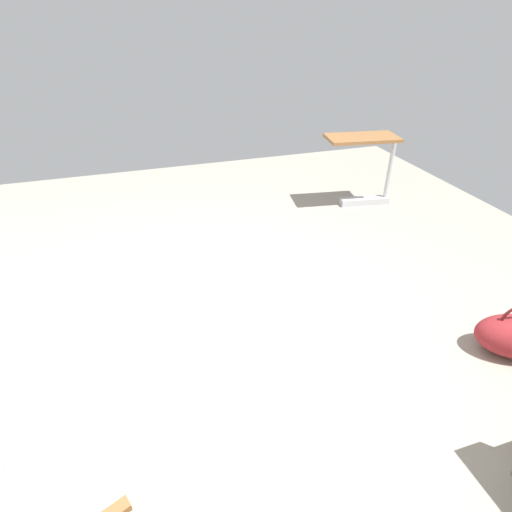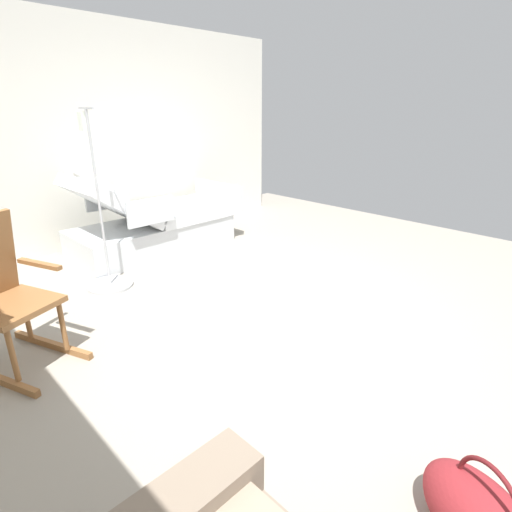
% 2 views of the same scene
% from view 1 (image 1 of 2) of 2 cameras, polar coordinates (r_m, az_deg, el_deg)
% --- Properties ---
extents(ground_plane, '(7.35, 7.35, 0.00)m').
position_cam_1_polar(ground_plane, '(3.17, -5.19, -9.44)').
color(ground_plane, gray).
extents(overbed_table, '(0.87, 0.52, 0.84)m').
position_cam_1_polar(overbed_table, '(4.98, 15.22, 12.66)').
color(overbed_table, '#B2B5BA').
rests_on(overbed_table, ground).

